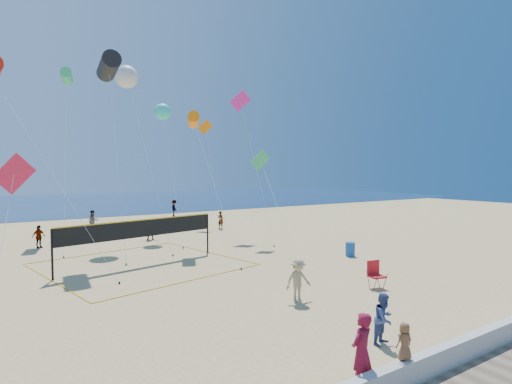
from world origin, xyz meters
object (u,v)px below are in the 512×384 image
volleyball_net (141,234)px  woman (362,352)px  camp_chair (375,272)px  trash_barrel (350,249)px

volleyball_net → woman: bearing=-99.8°
camp_chair → woman: bearing=-130.4°
woman → volleyball_net: 15.25m
camp_chair → volleyball_net: size_ratio=0.12×
woman → trash_barrel: woman is taller
woman → volleyball_net: bearing=-100.6°
camp_chair → trash_barrel: (3.84, 5.23, -0.25)m
camp_chair → trash_barrel: 6.49m
volleyball_net → trash_barrel: bearing=-34.2°
woman → volleyball_net: (-0.63, 15.22, 0.78)m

